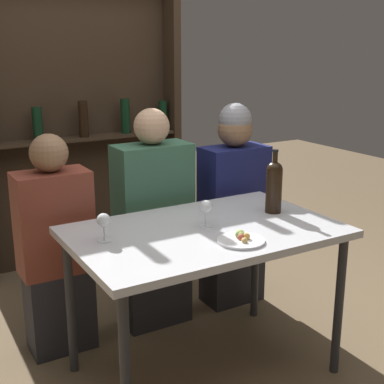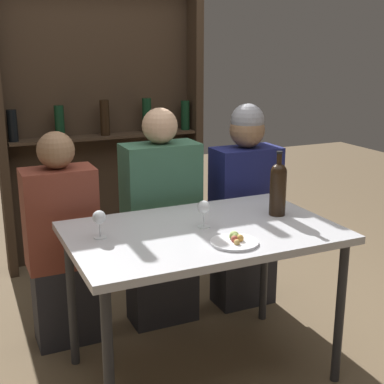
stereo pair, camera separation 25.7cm
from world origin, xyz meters
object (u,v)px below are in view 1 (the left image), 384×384
object	(u,v)px
wine_bottle	(274,185)
food_plate_0	(241,239)
wine_glass_1	(104,221)
seated_person_center	(154,227)
seated_person_left	(56,252)
wine_glass_0	(206,208)
seated_person_right	(233,208)

from	to	relation	value
wine_bottle	food_plate_0	world-z (taller)	wine_bottle
wine_bottle	wine_glass_1	size ratio (longest dim) A/B	2.57
seated_person_center	seated_person_left	bearing A→B (deg)	-180.00
wine_bottle	seated_person_center	world-z (taller)	seated_person_center
food_plate_0	seated_person_center	bearing A→B (deg)	92.04
wine_glass_0	seated_person_center	distance (m)	0.62
wine_glass_1	seated_person_right	world-z (taller)	seated_person_right
food_plate_0	seated_person_left	world-z (taller)	seated_person_left
wine_glass_0	food_plate_0	world-z (taller)	wine_glass_0
wine_glass_1	seated_person_center	distance (m)	0.74
wine_glass_1	wine_bottle	bearing A→B (deg)	-2.73
wine_glass_0	seated_person_right	size ratio (longest dim) A/B	0.10
wine_bottle	seated_person_center	xyz separation A→B (m)	(-0.42, 0.54, -0.32)
wine_glass_1	seated_person_right	size ratio (longest dim) A/B	0.10
wine_glass_0	seated_person_center	xyz separation A→B (m)	(0.00, 0.56, -0.26)
seated_person_center	seated_person_right	distance (m)	0.55
wine_glass_0	seated_person_left	bearing A→B (deg)	135.34
food_plate_0	wine_glass_0	bearing A→B (deg)	96.61
food_plate_0	seated_person_left	bearing A→B (deg)	126.33
food_plate_0	seated_person_center	xyz separation A→B (m)	(-0.03, 0.81, -0.18)
seated_person_left	seated_person_right	bearing A→B (deg)	0.00
food_plate_0	seated_person_left	distance (m)	1.03
wine_bottle	seated_person_center	size ratio (longest dim) A/B	0.26
wine_glass_1	seated_person_left	world-z (taller)	seated_person_left
seated_person_left	seated_person_center	bearing A→B (deg)	0.00
wine_bottle	seated_person_left	xyz separation A→B (m)	(-0.99, 0.54, -0.36)
seated_person_left	wine_glass_1	bearing A→B (deg)	-80.65
wine_bottle	seated_person_right	xyz separation A→B (m)	(0.13, 0.54, -0.29)
wine_glass_0	seated_person_left	world-z (taller)	seated_person_left
seated_person_center	seated_person_right	bearing A→B (deg)	0.00
wine_glass_0	wine_glass_1	size ratio (longest dim) A/B	1.02
seated_person_center	wine_bottle	bearing A→B (deg)	-52.18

